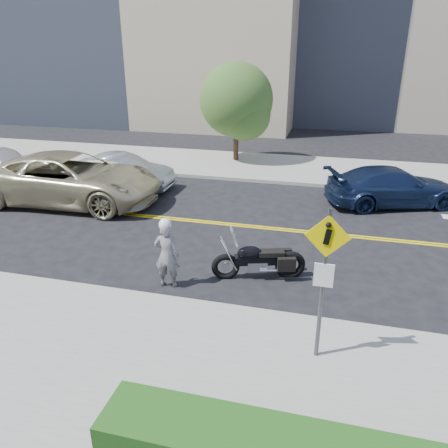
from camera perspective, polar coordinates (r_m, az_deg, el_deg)
name	(u,v)px	position (r m, az deg, el deg)	size (l,w,h in m)	color
ground_plane	(203,222)	(15.06, -2.77, 0.29)	(120.00, 120.00, 0.00)	black
sidewalk_near	(88,362)	(9.09, -17.39, -16.78)	(60.00, 5.00, 0.15)	#9E9B91
sidewalk_far	(247,166)	(21.96, 3.01, 7.63)	(60.00, 5.00, 0.15)	#9E9B91
pedestrian_sign	(324,272)	(7.92, 12.93, -6.10)	(0.78, 0.08, 3.00)	#4C4C51
motorcyclist	(167,253)	(10.84, -7.49, -3.80)	(0.66, 0.47, 1.83)	#99999D
motorcycle	(259,252)	(11.26, 4.65, -3.73)	(2.36, 0.72, 1.43)	black
suv	(71,179)	(17.61, -19.30, 5.60)	(3.15, 6.82, 1.90)	#BCB28A
parked_car_white	(6,162)	(22.60, -26.63, 7.24)	(1.55, 3.86, 1.32)	beige
parked_car_silver	(122,172)	(18.93, -13.16, 6.65)	(1.51, 4.33, 1.43)	#B7BBBF
parked_car_blue	(393,187)	(17.63, 21.15, 4.59)	(2.02, 4.96, 1.44)	#182749
tree_far_a	(236,100)	(22.29, 1.62, 15.88)	(3.62, 3.62, 4.95)	#382619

